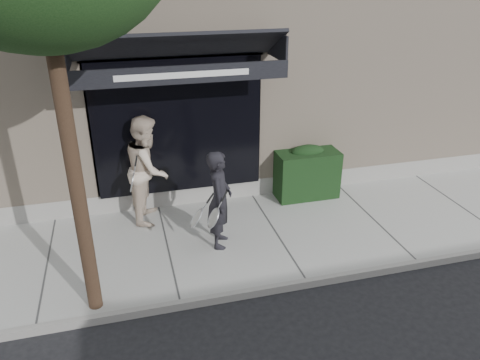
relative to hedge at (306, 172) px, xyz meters
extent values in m
plane|color=black|center=(-1.10, -1.25, -0.66)|extent=(80.00, 80.00, 0.00)
cube|color=#9E9F99|center=(-1.10, -1.25, -0.60)|extent=(20.00, 3.00, 0.12)
cube|color=gray|center=(-1.10, -2.80, -0.59)|extent=(20.00, 0.10, 0.14)
cube|color=beige|center=(-1.10, 3.75, 2.09)|extent=(14.00, 7.00, 5.50)
cube|color=gray|center=(-1.10, 0.45, -0.41)|extent=(14.02, 0.42, 0.50)
cube|color=black|center=(-2.60, 0.30, 1.14)|extent=(3.20, 0.30, 2.60)
cube|color=gray|center=(-4.20, 0.45, 1.14)|extent=(0.08, 0.40, 2.60)
cube|color=gray|center=(-1.00, 0.45, 1.14)|extent=(0.08, 0.40, 2.60)
cube|color=gray|center=(-2.60, 0.45, 2.48)|extent=(3.36, 0.40, 0.12)
cube|color=black|center=(-2.60, -0.25, 2.74)|extent=(3.60, 1.03, 0.55)
cube|color=black|center=(-2.60, -0.75, 2.35)|extent=(3.60, 0.05, 0.30)
cube|color=white|center=(-2.60, -0.78, 2.35)|extent=(2.20, 0.01, 0.10)
cube|color=black|center=(-4.38, -0.25, 2.66)|extent=(0.04, 1.00, 0.45)
cube|color=black|center=(-0.82, -0.25, 2.66)|extent=(0.04, 1.00, 0.45)
cube|color=black|center=(0.00, 0.00, -0.04)|extent=(1.30, 0.70, 1.00)
ellipsoid|color=black|center=(0.00, 0.00, 0.46)|extent=(0.71, 0.38, 0.27)
cylinder|color=black|center=(-4.30, -2.55, 1.74)|extent=(0.20, 0.20, 4.80)
imported|color=black|center=(-2.18, -1.40, 0.34)|extent=(0.59, 0.73, 1.76)
torus|color=silver|center=(-2.35, -1.70, 0.17)|extent=(0.19, 0.32, 0.28)
cylinder|color=silver|center=(-2.35, -1.70, 0.17)|extent=(0.15, 0.28, 0.24)
cylinder|color=silver|center=(-2.35, -1.70, 0.17)|extent=(0.17, 0.03, 0.10)
cylinder|color=black|center=(-2.35, -1.70, 0.17)|extent=(0.19, 0.05, 0.12)
torus|color=silver|center=(-2.65, -1.78, 0.25)|extent=(0.22, 0.32, 0.27)
cylinder|color=silver|center=(-2.65, -1.78, 0.25)|extent=(0.18, 0.28, 0.23)
cylinder|color=silver|center=(-2.65, -1.78, 0.25)|extent=(0.16, 0.04, 0.12)
cylinder|color=black|center=(-2.65, -1.78, 0.25)|extent=(0.19, 0.05, 0.14)
imported|color=beige|center=(-3.26, -0.12, 0.49)|extent=(0.98, 1.15, 2.06)
torus|color=silver|center=(-3.57, -0.49, 0.42)|extent=(0.14, 0.31, 0.30)
cylinder|color=silver|center=(-3.57, -0.49, 0.42)|extent=(0.11, 0.28, 0.26)
cylinder|color=silver|center=(-3.57, -0.49, 0.42)|extent=(0.18, 0.05, 0.06)
cylinder|color=black|center=(-3.57, -0.49, 0.42)|extent=(0.20, 0.06, 0.08)
camera|label=1|loc=(-3.66, -8.32, 4.01)|focal=35.00mm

